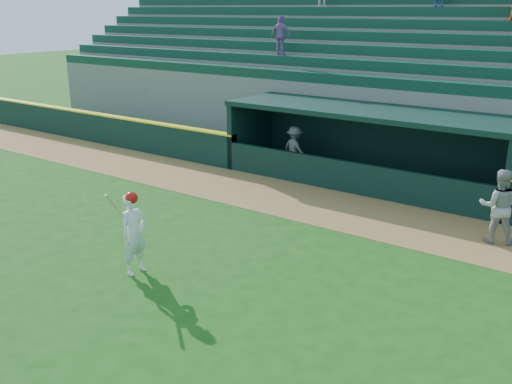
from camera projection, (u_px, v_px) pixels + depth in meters
ground at (214, 265)px, 12.75m from camera, size 120.00×120.00×0.00m
warning_track at (322, 206)px, 16.54m from camera, size 40.00×3.00×0.01m
field_wall_left at (92, 127)px, 24.43m from camera, size 15.50×0.30×1.20m
wall_stripe_left at (90, 113)px, 24.24m from camera, size 15.50×0.32×0.06m
dugout_player_front at (499, 206)px, 13.74m from camera, size 1.07×0.94×1.85m
dugout_player_inside at (295, 148)px, 19.97m from camera, size 1.14×0.85×1.58m
dugout at (371, 141)px, 18.52m from camera, size 9.40×2.80×2.46m
stands at (424, 93)px, 21.72m from camera, size 34.50×6.25×7.41m
batter_at_plate at (134, 233)px, 12.14m from camera, size 0.55×0.78×1.85m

